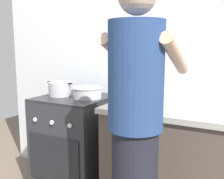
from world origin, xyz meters
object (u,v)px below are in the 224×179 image
mixing_bowl (87,92)px  stove_range (75,144)px  pot (60,89)px  person (135,135)px  utensil_crock (153,89)px

mixing_bowl → stove_range: bearing=-178.2°
pot → person: 1.15m
pot → person: (0.99, -0.58, -0.10)m
utensil_crock → person: 0.79m
pot → person: bearing=-30.3°
pot → utensil_crock: (0.83, 0.18, 0.04)m
stove_range → utensil_crock: 0.90m
mixing_bowl → utensil_crock: bearing=15.3°
pot → mixing_bowl: 0.28m
pot → utensil_crock: 0.85m
stove_range → pot: bearing=-170.2°
utensil_crock → person: (0.17, -0.76, -0.14)m
utensil_crock → mixing_bowl: bearing=-164.7°
pot → utensil_crock: size_ratio=0.81×
mixing_bowl → person: size_ratio=0.15×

